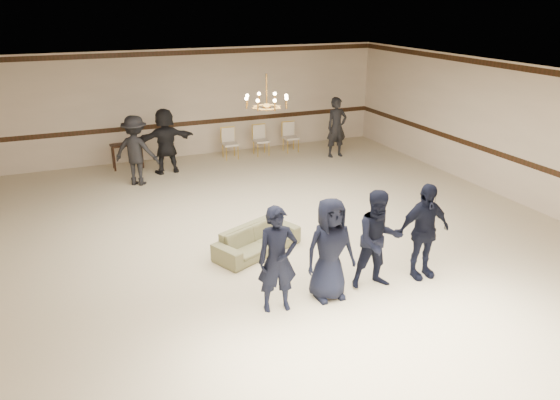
{
  "coord_description": "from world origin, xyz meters",
  "views": [
    {
      "loc": [
        -3.81,
        -8.7,
        4.57
      ],
      "look_at": [
        -0.35,
        -0.5,
        1.17
      ],
      "focal_mm": 34.01,
      "sensor_mm": 36.0,
      "label": 1
    }
  ],
  "objects_px": {
    "boy_d": "(424,231)",
    "settee": "(257,240)",
    "boy_a": "(277,260)",
    "banquet_chair_right": "(291,137)",
    "adult_right": "(337,127)",
    "console_table": "(127,156)",
    "banquet_chair_mid": "(261,140)",
    "adult_left": "(136,151)",
    "boy_b": "(330,249)",
    "chandelier": "(267,91)",
    "adult_mid": "(165,141)",
    "banquet_chair_left": "(230,144)",
    "boy_c": "(379,240)"
  },
  "relations": [
    {
      "from": "boy_d",
      "to": "settee",
      "type": "distance_m",
      "value": 3.08
    },
    {
      "from": "boy_a",
      "to": "banquet_chair_right",
      "type": "distance_m",
      "value": 9.11
    },
    {
      "from": "adult_right",
      "to": "console_table",
      "type": "xyz_separation_m",
      "value": [
        -6.06,
        1.23,
        -0.54
      ]
    },
    {
      "from": "banquet_chair_mid",
      "to": "adult_left",
      "type": "bearing_deg",
      "value": -162.08
    },
    {
      "from": "console_table",
      "to": "boy_b",
      "type": "bearing_deg",
      "value": -82.51
    },
    {
      "from": "chandelier",
      "to": "banquet_chair_mid",
      "type": "xyz_separation_m",
      "value": [
        1.84,
        5.17,
        -2.42
      ]
    },
    {
      "from": "adult_right",
      "to": "boy_d",
      "type": "bearing_deg",
      "value": -108.95
    },
    {
      "from": "banquet_chair_mid",
      "to": "boy_b",
      "type": "bearing_deg",
      "value": -104.31
    },
    {
      "from": "banquet_chair_right",
      "to": "console_table",
      "type": "bearing_deg",
      "value": 177.85
    },
    {
      "from": "adult_right",
      "to": "banquet_chair_right",
      "type": "height_order",
      "value": "adult_right"
    },
    {
      "from": "adult_mid",
      "to": "banquet_chair_right",
      "type": "distance_m",
      "value": 4.12
    },
    {
      "from": "boy_b",
      "to": "console_table",
      "type": "bearing_deg",
      "value": 104.13
    },
    {
      "from": "boy_a",
      "to": "adult_left",
      "type": "height_order",
      "value": "adult_left"
    },
    {
      "from": "adult_right",
      "to": "banquet_chair_mid",
      "type": "relative_size",
      "value": 1.98
    },
    {
      "from": "boy_b",
      "to": "banquet_chair_right",
      "type": "relative_size",
      "value": 1.87
    },
    {
      "from": "banquet_chair_left",
      "to": "adult_mid",
      "type": "bearing_deg",
      "value": -161.41
    },
    {
      "from": "adult_left",
      "to": "banquet_chair_mid",
      "type": "xyz_separation_m",
      "value": [
        3.94,
        1.33,
        -0.45
      ]
    },
    {
      "from": "chandelier",
      "to": "boy_b",
      "type": "height_order",
      "value": "chandelier"
    },
    {
      "from": "settee",
      "to": "boy_b",
      "type": "bearing_deg",
      "value": -99.88
    },
    {
      "from": "boy_b",
      "to": "banquet_chair_right",
      "type": "bearing_deg",
      "value": 70.77
    },
    {
      "from": "banquet_chair_left",
      "to": "banquet_chair_right",
      "type": "bearing_deg",
      "value": 1.42
    },
    {
      "from": "boy_b",
      "to": "boy_d",
      "type": "height_order",
      "value": "same"
    },
    {
      "from": "boy_a",
      "to": "boy_d",
      "type": "relative_size",
      "value": 1.0
    },
    {
      "from": "boy_b",
      "to": "banquet_chair_mid",
      "type": "distance_m",
      "value": 8.48
    },
    {
      "from": "chandelier",
      "to": "boy_a",
      "type": "relative_size",
      "value": 0.55
    },
    {
      "from": "boy_a",
      "to": "adult_right",
      "type": "distance_m",
      "value": 8.74
    },
    {
      "from": "boy_a",
      "to": "console_table",
      "type": "xyz_separation_m",
      "value": [
        -1.11,
        8.43,
        -0.49
      ]
    },
    {
      "from": "boy_b",
      "to": "banquet_chair_right",
      "type": "distance_m",
      "value": 8.77
    },
    {
      "from": "banquet_chair_left",
      "to": "banquet_chair_mid",
      "type": "distance_m",
      "value": 1.0
    },
    {
      "from": "banquet_chair_left",
      "to": "banquet_chair_mid",
      "type": "height_order",
      "value": "same"
    },
    {
      "from": "boy_c",
      "to": "boy_a",
      "type": "bearing_deg",
      "value": -170.16
    },
    {
      "from": "banquet_chair_right",
      "to": "boy_d",
      "type": "bearing_deg",
      "value": -98.07
    },
    {
      "from": "adult_left",
      "to": "boy_c",
      "type": "bearing_deg",
      "value": 145.47
    },
    {
      "from": "boy_a",
      "to": "banquet_chair_right",
      "type": "relative_size",
      "value": 1.87
    },
    {
      "from": "adult_mid",
      "to": "boy_a",
      "type": "bearing_deg",
      "value": 87.82
    },
    {
      "from": "banquet_chair_right",
      "to": "boy_a",
      "type": "bearing_deg",
      "value": -115.13
    },
    {
      "from": "boy_b",
      "to": "adult_right",
      "type": "bearing_deg",
      "value": 61.4
    },
    {
      "from": "adult_mid",
      "to": "banquet_chair_left",
      "type": "bearing_deg",
      "value": -166.19
    },
    {
      "from": "chandelier",
      "to": "settee",
      "type": "distance_m",
      "value": 2.91
    },
    {
      "from": "chandelier",
      "to": "console_table",
      "type": "bearing_deg",
      "value": 111.9
    },
    {
      "from": "banquet_chair_right",
      "to": "adult_right",
      "type": "bearing_deg",
      "value": -44.21
    },
    {
      "from": "boy_b",
      "to": "boy_d",
      "type": "distance_m",
      "value": 1.8
    },
    {
      "from": "chandelier",
      "to": "boy_a",
      "type": "bearing_deg",
      "value": -108.9
    },
    {
      "from": "boy_c",
      "to": "boy_b",
      "type": "bearing_deg",
      "value": -170.16
    },
    {
      "from": "adult_mid",
      "to": "adult_right",
      "type": "bearing_deg",
      "value": 172.15
    },
    {
      "from": "banquet_chair_left",
      "to": "boy_b",
      "type": "bearing_deg",
      "value": -95.42
    },
    {
      "from": "adult_left",
      "to": "adult_right",
      "type": "height_order",
      "value": "same"
    },
    {
      "from": "adult_mid",
      "to": "banquet_chair_left",
      "type": "relative_size",
      "value": 1.98
    },
    {
      "from": "boy_b",
      "to": "boy_c",
      "type": "relative_size",
      "value": 1.0
    },
    {
      "from": "boy_c",
      "to": "adult_right",
      "type": "xyz_separation_m",
      "value": [
        3.14,
        7.2,
        0.05
      ]
    }
  ]
}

